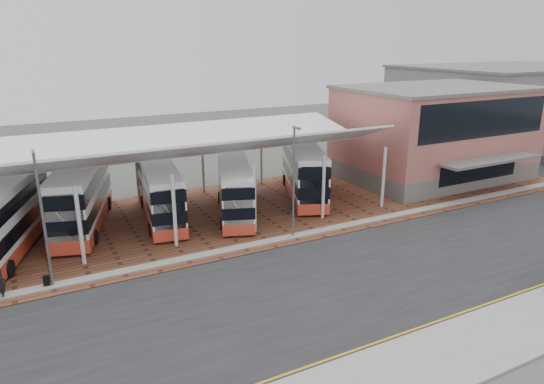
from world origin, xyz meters
The scene contains 19 objects.
ground centered at (0.00, 0.00, 0.00)m, with size 140.00×140.00×0.00m, color #434641.
road centered at (0.00, -1.00, 0.01)m, with size 120.00×14.00×0.02m, color black.
forecourt centered at (2.00, 13.00, 0.03)m, with size 72.00×16.00×0.06m, color brown.
sidewalk centered at (0.00, -9.00, 0.07)m, with size 120.00×4.00×0.14m, color gray.
north_kerb centered at (0.00, 6.20, 0.07)m, with size 120.00×0.80×0.14m, color gray.
yellow_line_near centered at (0.00, -7.00, 0.03)m, with size 120.00×0.12×0.01m, color #C5960F.
yellow_line_far centered at (0.00, -6.70, 0.03)m, with size 120.00×0.12×0.01m, color #C5960F.
canopy centered at (-6.00, 13.94, 5.80)m, with size 37.00×11.63×7.07m.
terminal centered at (23.00, 13.92, 4.66)m, with size 18.40×14.40×9.25m.
warehouse centered at (48.00, 24.00, 5.15)m, with size 30.50×20.50×10.25m.
lamp_west centered at (-14.00, 6.27, 4.36)m, with size 0.16×0.90×8.07m.
lamp_east centered at (2.00, 6.27, 4.36)m, with size 0.16×0.90×8.07m.
bus_1 centered at (-16.25, 12.61, 2.43)m, with size 6.19×11.84×4.78m.
bus_2 centered at (-11.09, 15.35, 2.46)m, with size 5.95×11.99×4.83m.
bus_3 centered at (-5.41, 14.20, 2.23)m, with size 3.96×10.82×4.36m.
bus_4 centered at (0.16, 12.54, 2.16)m, with size 5.75×10.45×4.23m.
bus_5 centered at (7.54, 14.04, 2.38)m, with size 6.75×11.44×4.66m.
pedestrian centered at (-16.52, 6.15, 0.93)m, with size 0.63×0.42×1.74m, color black.
suitcase centered at (-14.30, 6.35, 0.39)m, with size 0.38×0.27×0.66m, color black.
Camera 1 is at (-14.40, -21.80, 13.62)m, focal length 32.00 mm.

